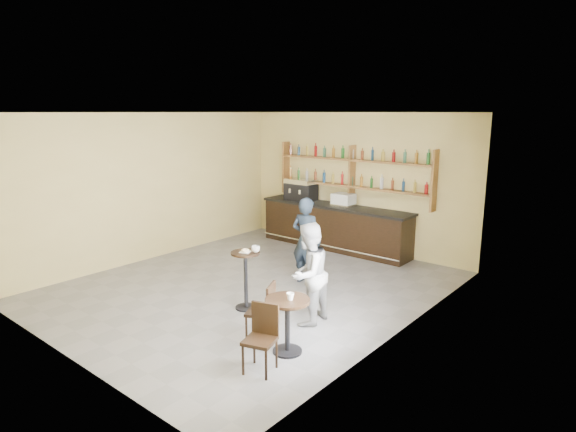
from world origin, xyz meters
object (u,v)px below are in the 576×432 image
Objects in this scene: cafe_table at (287,326)px; pastry_case at (343,200)px; patron_second at (308,274)px; chair_south at (260,340)px; man_main at (306,241)px; pedestal_table at (246,280)px; espresso_machine at (301,190)px; bar_counter at (335,227)px; chair_west at (260,311)px.

pastry_case is at bearing 115.05° from cafe_table.
chair_south is at bearing 10.20° from patron_second.
patron_second is (1.12, -1.41, -0.04)m from man_main.
pedestal_table is 1.66m from cafe_table.
espresso_machine is 3.08m from man_main.
bar_counter is 4.98m from chair_west.
man_main reaches higher than patron_second.
espresso_machine is at bearing -173.16° from chair_west.
cafe_table is at bearing 16.38° from patron_second.
chair_south is (0.60, -0.65, 0.01)m from chair_west.
espresso_machine is at bearing 116.26° from pedestal_table.
man_main is at bearing 176.91° from chair_west.
chair_south is (2.23, -5.27, -0.77)m from pastry_case.
chair_west is 0.88m from chair_south.
chair_west is at bearing 174.81° from cafe_table.
bar_counter is 4.06m from pedestal_table.
cafe_table is 0.90× the size of chair_south.
bar_counter reaches higher than pedestal_table.
man_main is (0.93, -2.33, 0.30)m from bar_counter.
bar_counter is 4.53× the size of chair_south.
pastry_case is 0.64× the size of cafe_table.
pastry_case reaches higher than pedestal_table.
pedestal_table is (1.95, -3.95, -0.83)m from espresso_machine.
cafe_table is 0.48× the size of patron_second.
chair_west is (2.89, -4.62, -0.89)m from espresso_machine.
man_main is at bearing 100.30° from chair_south.
pastry_case is at bearing -79.66° from man_main.
bar_counter is at bearing -156.06° from patron_second.
bar_counter is 0.71m from pastry_case.
pastry_case is 4.08m from pedestal_table.
espresso_machine is 0.95× the size of cafe_table.
cafe_table is (2.18, -4.67, -0.82)m from pastry_case.
pedestal_table is 1.19m from patron_second.
man_main is at bearing 122.31° from cafe_table.
man_main reaches higher than pedestal_table.
espresso_machine is at bearing -56.36° from man_main.
cafe_table is (2.41, -4.67, -0.14)m from bar_counter.
espresso_machine is (-1.02, 0.00, 0.79)m from bar_counter.
man_main is (1.96, -2.33, -0.49)m from espresso_machine.
chair_west is (0.94, -0.67, -0.06)m from pedestal_table.
pedestal_table is at bearing 154.33° from cafe_table.
chair_south is at bearing 111.05° from man_main.
bar_counter is at bearing 103.17° from pedestal_table.
man_main reaches higher than pastry_case.
pastry_case is at bearing 95.77° from chair_south.
bar_counter is at bearing -4.97° from espresso_machine.
pastry_case reaches higher than bar_counter.
pastry_case reaches higher than chair_south.
espresso_machine is 5.87m from cafe_table.
patron_second reaches higher than pastry_case.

